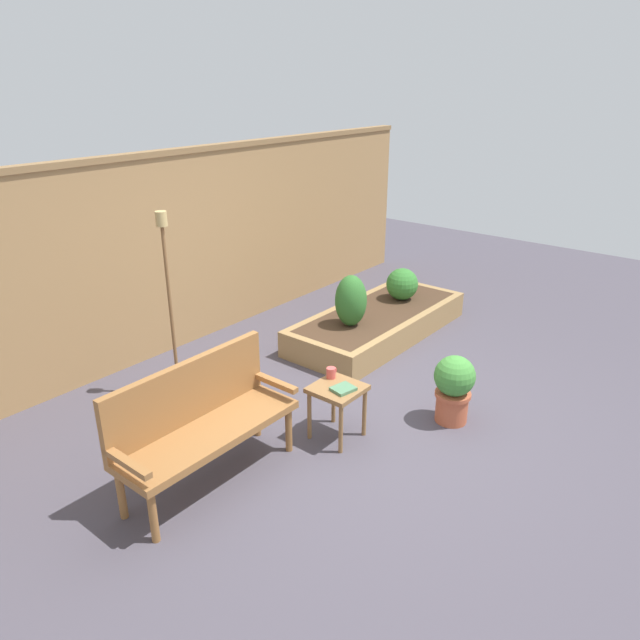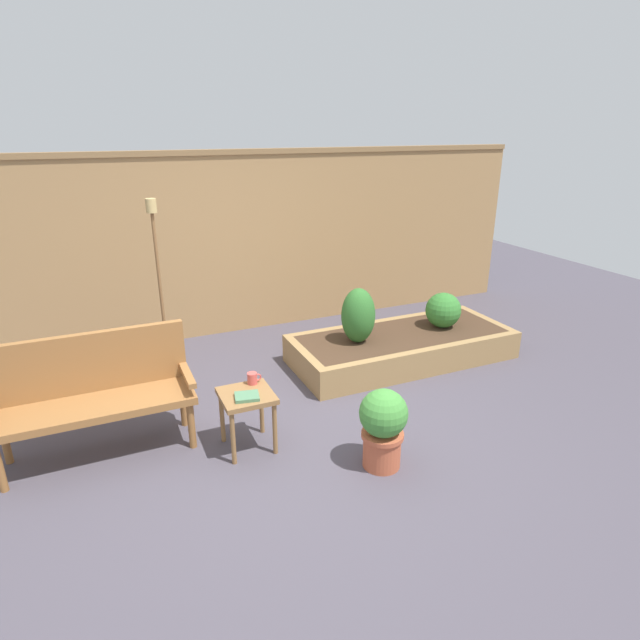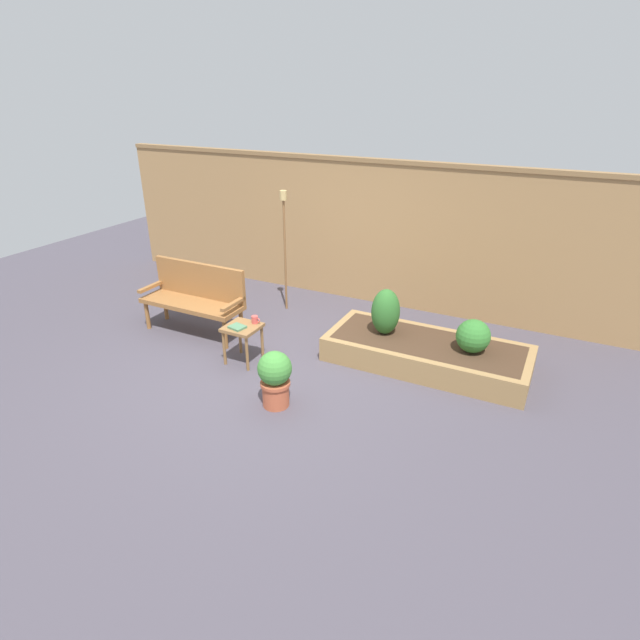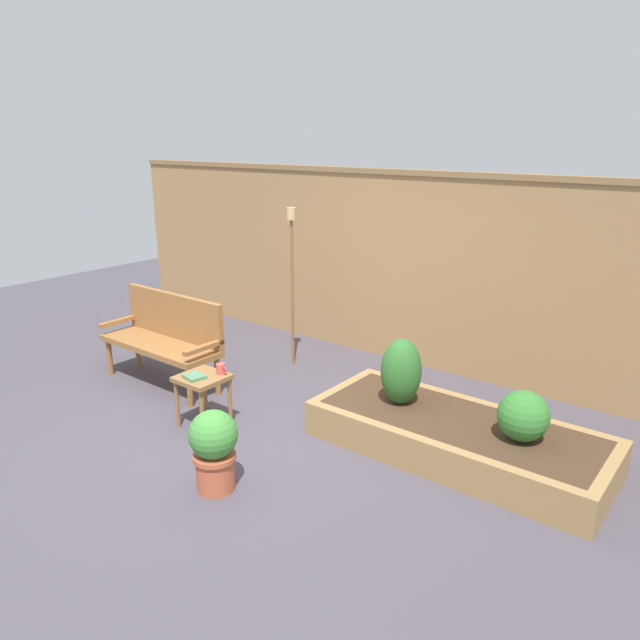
# 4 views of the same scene
# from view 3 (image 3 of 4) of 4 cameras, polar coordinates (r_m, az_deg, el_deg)

# --- Properties ---
(ground_plane) EXTENTS (14.00, 14.00, 0.00)m
(ground_plane) POSITION_cam_3_polar(r_m,az_deg,el_deg) (6.20, -6.00, -5.48)
(ground_plane) COLOR #47424C
(fence_back) EXTENTS (8.40, 0.14, 2.16)m
(fence_back) POSITION_cam_3_polar(r_m,az_deg,el_deg) (7.92, 3.87, 9.95)
(fence_back) COLOR #A37A4C
(fence_back) RESTS_ON ground_plane
(garden_bench) EXTENTS (1.44, 0.48, 0.94)m
(garden_bench) POSITION_cam_3_polar(r_m,az_deg,el_deg) (7.11, -13.68, 2.89)
(garden_bench) COLOR #936033
(garden_bench) RESTS_ON ground_plane
(side_table) EXTENTS (0.40, 0.40, 0.48)m
(side_table) POSITION_cam_3_polar(r_m,az_deg,el_deg) (6.22, -8.62, -1.35)
(side_table) COLOR olive
(side_table) RESTS_ON ground_plane
(cup_on_table) EXTENTS (0.12, 0.08, 0.09)m
(cup_on_table) POSITION_cam_3_polar(r_m,az_deg,el_deg) (6.22, -7.25, 0.04)
(cup_on_table) COLOR #CC4C47
(cup_on_table) RESTS_ON side_table
(book_on_table) EXTENTS (0.21, 0.19, 0.03)m
(book_on_table) POSITION_cam_3_polar(r_m,az_deg,el_deg) (6.14, -9.18, -0.78)
(book_on_table) COLOR #4C7A56
(book_on_table) RESTS_ON side_table
(potted_boxwood) EXTENTS (0.36, 0.36, 0.63)m
(potted_boxwood) POSITION_cam_3_polar(r_m,az_deg,el_deg) (5.36, -5.03, -6.30)
(potted_boxwood) COLOR #B75638
(potted_boxwood) RESTS_ON ground_plane
(raised_planter_bed) EXTENTS (2.40, 1.00, 0.30)m
(raised_planter_bed) POSITION_cam_3_polar(r_m,az_deg,el_deg) (6.33, 11.75, -3.64)
(raised_planter_bed) COLOR #997547
(raised_planter_bed) RESTS_ON ground_plane
(shrub_near_bench) EXTENTS (0.35, 0.35, 0.58)m
(shrub_near_bench) POSITION_cam_3_polar(r_m,az_deg,el_deg) (6.28, 7.31, 0.93)
(shrub_near_bench) COLOR brown
(shrub_near_bench) RESTS_ON raised_planter_bed
(shrub_far_corner) EXTENTS (0.39, 0.39, 0.39)m
(shrub_far_corner) POSITION_cam_3_polar(r_m,az_deg,el_deg) (6.10, 16.68, -1.72)
(shrub_far_corner) COLOR brown
(shrub_far_corner) RESTS_ON raised_planter_bed
(tiki_torch) EXTENTS (0.10, 0.10, 1.77)m
(tiki_torch) POSITION_cam_3_polar(r_m,az_deg,el_deg) (7.43, -3.99, 9.89)
(tiki_torch) COLOR brown
(tiki_torch) RESTS_ON ground_plane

